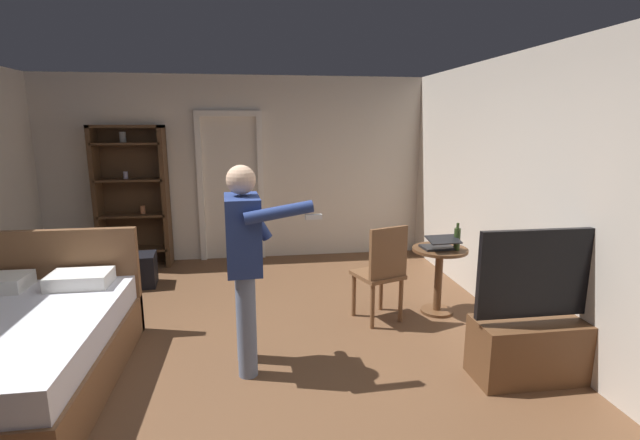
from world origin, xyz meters
TOP-DOWN VIEW (x-y plane):
  - ground_plane at (0.00, 0.00)m, footprint 7.23×7.23m
  - wall_back at (0.00, 3.35)m, footprint 5.62×0.12m
  - wall_right at (2.75, 0.00)m, footprint 0.12×6.82m
  - doorway_frame at (-0.11, 3.27)m, footprint 0.93×0.08m
  - bed at (-1.65, 0.06)m, footprint 1.53×2.01m
  - bookshelf at (-1.43, 3.12)m, footprint 0.94×0.32m
  - tv_flatscreen at (2.39, -0.38)m, footprint 1.16×0.40m
  - side_table at (2.09, 0.94)m, footprint 0.56×0.56m
  - laptop at (2.06, 0.90)m, footprint 0.34×0.35m
  - bottle_on_table at (2.23, 0.86)m, footprint 0.06×0.06m
  - wooden_chair at (1.44, 0.80)m, footprint 0.54×0.54m
  - person_blue_shirt at (0.12, 0.11)m, footprint 0.72×0.62m
  - suitcase_dark at (-1.29, 2.24)m, footprint 0.59×0.43m

SIDE VIEW (x-z plane):
  - ground_plane at x=0.00m, z-range 0.00..0.00m
  - suitcase_dark at x=-1.29m, z-range 0.00..0.40m
  - bed at x=-1.65m, z-range -0.21..0.81m
  - tv_flatscreen at x=2.39m, z-range -0.25..0.95m
  - side_table at x=2.09m, z-range 0.11..0.81m
  - wooden_chair at x=1.44m, z-range 0.05..1.04m
  - laptop at x=2.06m, z-range 0.68..0.83m
  - bottle_on_table at x=2.23m, z-range 0.68..0.96m
  - person_blue_shirt at x=0.12m, z-range 0.14..1.79m
  - bookshelf at x=-1.43m, z-range 0.08..2.02m
  - doorway_frame at x=-0.11m, z-range 0.16..2.29m
  - wall_back at x=0.00m, z-range 0.00..2.62m
  - wall_right at x=2.75m, z-range 0.00..2.62m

